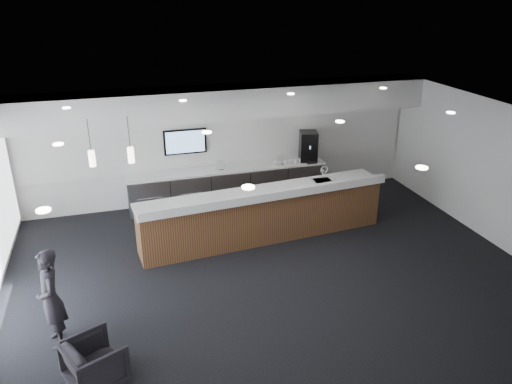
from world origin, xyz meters
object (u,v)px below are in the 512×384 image
object	(u,v)px
service_counter	(264,214)
armchair	(95,362)
lounge_guest	(51,299)
coffee_machine	(308,146)

from	to	relation	value
service_counter	armchair	xyz separation A→B (m)	(-3.57, -3.48, -0.23)
lounge_guest	service_counter	bearing A→B (deg)	107.11
service_counter	lounge_guest	distance (m)	4.82
coffee_machine	armchair	bearing A→B (deg)	-119.99
service_counter	coffee_machine	bearing A→B (deg)	42.88
service_counter	armchair	size ratio (longest dim) A/B	7.37
armchair	service_counter	bearing A→B (deg)	-69.74
coffee_machine	lounge_guest	world-z (taller)	coffee_machine
coffee_machine	service_counter	bearing A→B (deg)	-117.55
service_counter	lounge_guest	xyz separation A→B (m)	(-4.16, -2.42, 0.24)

